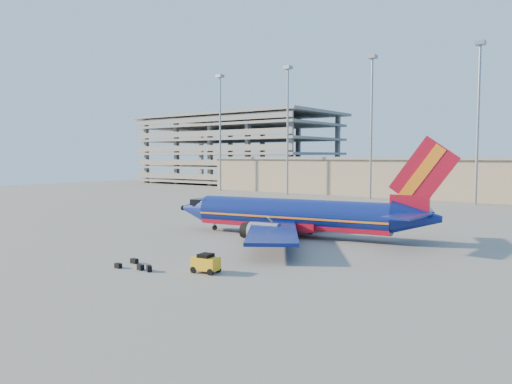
# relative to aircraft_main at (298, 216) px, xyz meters

# --- Properties ---
(ground) EXTENTS (220.00, 220.00, 0.00)m
(ground) POSITION_rel_aircraft_main_xyz_m (-8.56, 2.78, -2.26)
(ground) COLOR slate
(ground) RESTS_ON ground
(terminal_building) EXTENTS (122.00, 16.00, 8.50)m
(terminal_building) POSITION_rel_aircraft_main_xyz_m (1.44, 60.78, 2.06)
(terminal_building) COLOR gray
(terminal_building) RESTS_ON ground
(parking_garage) EXTENTS (62.00, 32.00, 21.40)m
(parking_garage) POSITION_rel_aircraft_main_xyz_m (-70.56, 76.82, 9.47)
(parking_garage) COLOR slate
(parking_garage) RESTS_ON ground
(light_mast_row) EXTENTS (101.60, 1.60, 28.65)m
(light_mast_row) POSITION_rel_aircraft_main_xyz_m (-3.56, 48.78, 15.29)
(light_mast_row) COLOR gray
(light_mast_row) RESTS_ON ground
(aircraft_main) EXTENTS (31.02, 29.59, 10.58)m
(aircraft_main) POSITION_rel_aircraft_main_xyz_m (0.00, 0.00, 0.00)
(aircraft_main) COLOR navy
(aircraft_main) RESTS_ON ground
(baggage_tug) EXTENTS (2.14, 1.48, 1.43)m
(baggage_tug) POSITION_rel_aircraft_main_xyz_m (3.44, -18.33, -1.51)
(baggage_tug) COLOR #F9AF16
(baggage_tug) RESTS_ON ground
(luggage_pile) EXTENTS (3.83, 2.22, 0.48)m
(luggage_pile) POSITION_rel_aircraft_main_xyz_m (-1.92, -20.43, -2.05)
(luggage_pile) COLOR black
(luggage_pile) RESTS_ON ground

